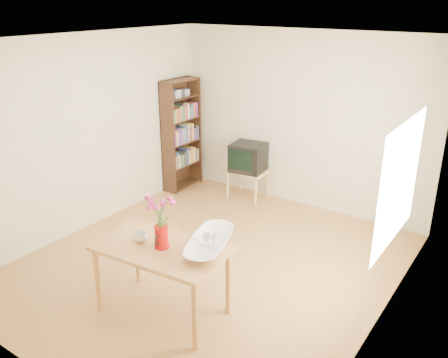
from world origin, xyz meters
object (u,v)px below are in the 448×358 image
Objects in this scene: bowl at (209,223)px; television at (249,157)px; pitcher at (162,237)px; mug at (141,237)px; table at (161,255)px.

television is (-1.25, 2.72, -0.32)m from bowl.
pitcher is 3.12m from television.
bowl reaches higher than pitcher.
mug is at bearing -85.92° from television.
pitcher is 0.25m from mug.
television is (-0.88, 2.99, -0.17)m from pitcher.
television is at bearing 101.20° from table.
mug is at bearing -178.42° from table.
table is 2.48× the size of bowl.
bowl is at bearing -172.14° from mug.
table is 0.19m from pitcher.
table is at bearing -144.06° from bowl.
bowl is 3.01m from television.
table is 0.59m from bowl.
pitcher reaches higher than table.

